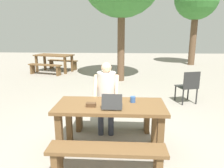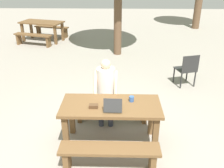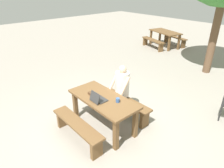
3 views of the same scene
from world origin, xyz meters
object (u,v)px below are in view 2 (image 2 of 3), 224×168
object	(u,v)px
small_pouch	(93,106)
picnic_table_mid	(42,25)
coffee_mug	(132,99)
person_seated	(106,87)
picnic_table_front	(111,111)
laptop	(113,107)
plastic_chair	(187,69)

from	to	relation	value
small_pouch	picnic_table_mid	world-z (taller)	small_pouch
coffee_mug	person_seated	size ratio (longest dim) A/B	0.07
picnic_table_front	person_seated	size ratio (longest dim) A/B	1.27
small_pouch	coffee_mug	world-z (taller)	coffee_mug
laptop	picnic_table_mid	distance (m)	7.24
person_seated	picnic_table_mid	size ratio (longest dim) A/B	0.71
picnic_table_front	laptop	size ratio (longest dim) A/B	5.50
picnic_table_front	coffee_mug	distance (m)	0.40
coffee_mug	plastic_chair	distance (m)	2.69
small_pouch	picnic_table_mid	distance (m)	7.07
picnic_table_mid	plastic_chair	bearing A→B (deg)	-25.26
coffee_mug	plastic_chair	xyz separation A→B (m)	(1.49, 2.21, -0.34)
person_seated	plastic_chair	world-z (taller)	person_seated
laptop	picnic_table_mid	bearing A→B (deg)	-64.76
laptop	person_seated	xyz separation A→B (m)	(-0.15, 0.81, -0.06)
small_pouch	picnic_table_mid	bearing A→B (deg)	112.14
plastic_chair	small_pouch	bearing A→B (deg)	33.23
small_pouch	plastic_chair	bearing A→B (deg)	49.30
person_seated	small_pouch	bearing A→B (deg)	-101.96
picnic_table_front	plastic_chair	bearing A→B (deg)	51.96
picnic_table_front	plastic_chair	size ratio (longest dim) A/B	1.92
laptop	coffee_mug	size ratio (longest dim) A/B	3.27
plastic_chair	picnic_table_mid	xyz separation A→B (m)	(-4.76, 4.11, 0.20)
laptop	picnic_table_front	bearing A→B (deg)	-75.64
small_pouch	picnic_table_front	bearing A→B (deg)	21.04
laptop	coffee_mug	world-z (taller)	laptop
person_seated	coffee_mug	bearing A→B (deg)	-49.92
small_pouch	coffee_mug	distance (m)	0.65
picnic_table_front	picnic_table_mid	world-z (taller)	picnic_table_mid
person_seated	picnic_table_front	bearing A→B (deg)	-80.27
laptop	coffee_mug	distance (m)	0.41
person_seated	plastic_chair	xyz separation A→B (m)	(1.93, 1.68, -0.30)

